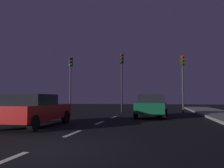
# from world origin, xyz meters

# --- Properties ---
(ground_plane) EXTENTS (80.00, 80.00, 0.00)m
(ground_plane) POSITION_xyz_m (0.00, 7.00, 0.00)
(ground_plane) COLOR black
(lane_stripe_nearest) EXTENTS (0.16, 1.60, 0.01)m
(lane_stripe_nearest) POSITION_xyz_m (0.00, -1.20, 0.00)
(lane_stripe_nearest) COLOR silver
(lane_stripe_nearest) RESTS_ON ground_plane
(lane_stripe_second) EXTENTS (0.16, 1.60, 0.01)m
(lane_stripe_second) POSITION_xyz_m (0.00, 2.60, 0.00)
(lane_stripe_second) COLOR silver
(lane_stripe_second) RESTS_ON ground_plane
(lane_stripe_third) EXTENTS (0.16, 1.60, 0.01)m
(lane_stripe_third) POSITION_xyz_m (0.00, 6.40, 0.00)
(lane_stripe_third) COLOR silver
(lane_stripe_third) RESTS_ON ground_plane
(lane_stripe_fourth) EXTENTS (0.16, 1.60, 0.01)m
(lane_stripe_fourth) POSITION_xyz_m (0.00, 10.20, 0.00)
(lane_stripe_fourth) COLOR silver
(lane_stripe_fourth) RESTS_ON ground_plane
(traffic_signal_left) EXTENTS (0.32, 0.38, 5.09)m
(traffic_signal_left) POSITION_xyz_m (-5.11, 15.21, 3.56)
(traffic_signal_left) COLOR #2D2D30
(traffic_signal_left) RESTS_ON ground_plane
(traffic_signal_center) EXTENTS (0.32, 0.38, 5.26)m
(traffic_signal_center) POSITION_xyz_m (-0.27, 15.21, 3.67)
(traffic_signal_center) COLOR black
(traffic_signal_center) RESTS_ON ground_plane
(traffic_signal_right) EXTENTS (0.32, 0.38, 4.89)m
(traffic_signal_right) POSITION_xyz_m (4.96, 15.21, 3.43)
(traffic_signal_right) COLOR #2D2D30
(traffic_signal_right) RESTS_ON ground_plane
(car_stopped_ahead) EXTENTS (2.11, 3.91, 1.53)m
(car_stopped_ahead) POSITION_xyz_m (2.51, 10.46, 0.78)
(car_stopped_ahead) COLOR #0F4C2D
(car_stopped_ahead) RESTS_ON ground_plane
(car_adjacent_lane) EXTENTS (2.06, 4.34, 1.44)m
(car_adjacent_lane) POSITION_xyz_m (-2.48, 4.16, 0.75)
(car_adjacent_lane) COLOR #B21919
(car_adjacent_lane) RESTS_ON ground_plane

